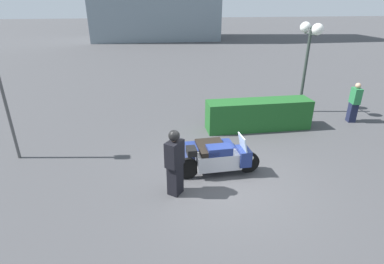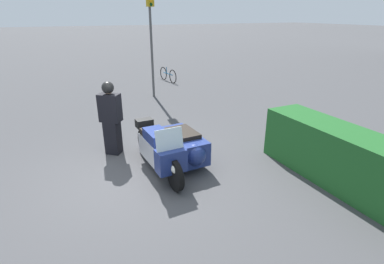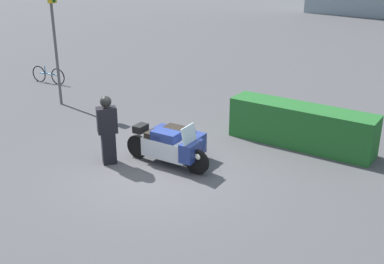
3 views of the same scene
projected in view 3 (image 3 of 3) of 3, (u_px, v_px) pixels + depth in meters
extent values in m
plane|color=#424244|center=(160.00, 172.00, 11.29)|extent=(160.00, 160.00, 0.00)
cylinder|color=black|center=(197.00, 162.00, 11.11)|extent=(0.61, 0.12, 0.60)
cylinder|color=black|center=(138.00, 147.00, 11.94)|extent=(0.61, 0.12, 0.60)
cylinder|color=black|center=(175.00, 146.00, 12.12)|extent=(0.47, 0.12, 0.47)
cube|color=#B7B7BC|center=(166.00, 149.00, 11.48)|extent=(1.22, 0.45, 0.45)
cube|color=navy|center=(166.00, 136.00, 11.36)|extent=(0.67, 0.41, 0.24)
cube|color=black|center=(156.00, 135.00, 11.50)|extent=(0.50, 0.40, 0.12)
cube|color=navy|center=(190.00, 151.00, 11.11)|extent=(0.34, 0.56, 0.44)
cube|color=silver|center=(189.00, 134.00, 10.98)|extent=(0.13, 0.53, 0.40)
sphere|color=white|center=(199.00, 156.00, 11.03)|extent=(0.18, 0.18, 0.18)
cube|color=navy|center=(177.00, 141.00, 12.04)|extent=(1.39, 0.70, 0.50)
sphere|color=navy|center=(196.00, 145.00, 11.74)|extent=(0.47, 0.48, 0.48)
cube|color=black|center=(176.00, 130.00, 11.93)|extent=(0.77, 0.58, 0.09)
cube|color=black|center=(141.00, 128.00, 11.70)|extent=(0.25, 0.37, 0.18)
cube|color=black|center=(109.00, 148.00, 11.63)|extent=(0.42, 0.43, 0.79)
cube|color=black|center=(107.00, 120.00, 11.37)|extent=(0.51, 0.54, 0.63)
sphere|color=tan|center=(106.00, 103.00, 11.21)|extent=(0.22, 0.22, 0.22)
sphere|color=black|center=(106.00, 102.00, 11.20)|extent=(0.27, 0.27, 0.27)
cube|color=#1E5623|center=(301.00, 126.00, 12.60)|extent=(3.83, 0.86, 1.09)
cylinder|color=#4C4C4C|center=(56.00, 55.00, 15.47)|extent=(0.09, 0.09, 3.29)
sphere|color=#07350F|center=(54.00, 1.00, 14.79)|extent=(0.11, 0.11, 0.11)
torus|color=black|center=(58.00, 77.00, 18.22)|extent=(0.64, 0.12, 0.64)
torus|color=black|center=(39.00, 74.00, 18.61)|extent=(0.64, 0.12, 0.64)
cylinder|color=#2D668C|center=(48.00, 74.00, 18.39)|extent=(0.84, 0.16, 0.05)
cylinder|color=#2D668C|center=(45.00, 70.00, 18.39)|extent=(0.04, 0.04, 0.30)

